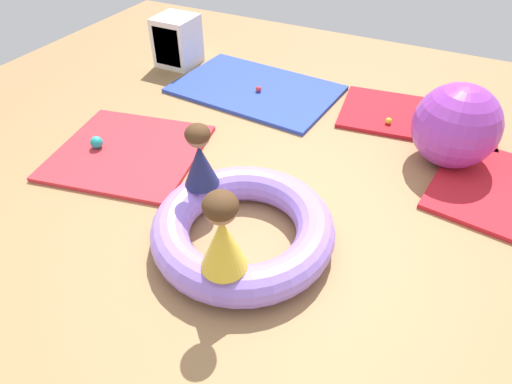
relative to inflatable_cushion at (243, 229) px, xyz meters
name	(u,v)px	position (x,y,z in m)	size (l,w,h in m)	color
ground_plane	(255,230)	(0.02, 0.14, -0.13)	(8.00, 8.00, 0.00)	#9E7549
gym_mat_near_left	(416,117)	(0.74, 2.24, -0.11)	(1.45, 0.85, 0.04)	#B21923
gym_mat_far_right	(256,89)	(-0.94, 2.07, -0.11)	(1.71, 1.12, 0.04)	#2D47B7
gym_mat_far_left	(129,152)	(-1.41, 0.50, -0.11)	(1.22, 1.16, 0.04)	red
inflatable_cushion	(243,229)	(0.00, 0.00, 0.00)	(1.25, 1.25, 0.26)	#9975EA
child_in_navy	(200,156)	(-0.42, 0.17, 0.37)	(0.34, 0.34, 0.48)	navy
child_in_yellow	(222,233)	(0.11, -0.43, 0.40)	(0.39, 0.39, 0.54)	yellow
play_ball_teal	(97,142)	(-1.67, 0.41, -0.04)	(0.11, 0.11, 0.11)	teal
play_ball_red	(259,89)	(-0.87, 2.00, -0.06)	(0.06, 0.06, 0.06)	red
play_ball_green	(478,128)	(1.31, 2.20, -0.06)	(0.07, 0.07, 0.07)	green
play_ball_yellow	(389,121)	(0.53, 1.96, -0.06)	(0.06, 0.06, 0.06)	yellow
exercise_ball_large	(456,126)	(1.11, 1.64, 0.22)	(0.70, 0.70, 0.70)	purple
storage_cube	(176,42)	(-2.08, 2.27, 0.15)	(0.44, 0.44, 0.56)	silver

